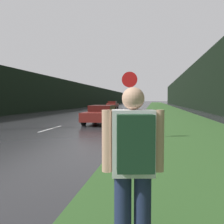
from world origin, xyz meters
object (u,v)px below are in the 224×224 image
object	(u,v)px
stop_sign	(129,98)
car_oncoming	(113,105)
hitchhiker_with_backpack	(133,164)
car_passing_far	(131,106)
car_passing_near	(102,114)

from	to	relation	value
stop_sign	car_oncoming	bearing A→B (deg)	100.91
hitchhiker_with_backpack	car_oncoming	bearing A→B (deg)	89.59
car_passing_far	car_oncoming	world-z (taller)	car_oncoming
stop_sign	car_passing_near	size ratio (longest dim) A/B	0.62
car_passing_far	car_oncoming	xyz separation A→B (m)	(-4.47, 7.97, 0.03)
hitchhiker_with_backpack	car_passing_near	xyz separation A→B (m)	(-3.34, 13.66, -0.36)
car_passing_near	car_oncoming	bearing A→B (deg)	-81.61
car_passing_near	hitchhiker_with_backpack	bearing A→B (deg)	103.75
car_passing_near	car_oncoming	xyz separation A→B (m)	(-4.47, 30.34, 0.04)
stop_sign	car_passing_near	bearing A→B (deg)	112.82
car_passing_far	car_passing_near	bearing A→B (deg)	90.00
car_passing_far	stop_sign	bearing A→B (deg)	95.11
stop_sign	car_passing_far	world-z (taller)	stop_sign
hitchhiker_with_backpack	car_passing_near	bearing A→B (deg)	93.27
car_passing_near	car_oncoming	size ratio (longest dim) A/B	1.09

